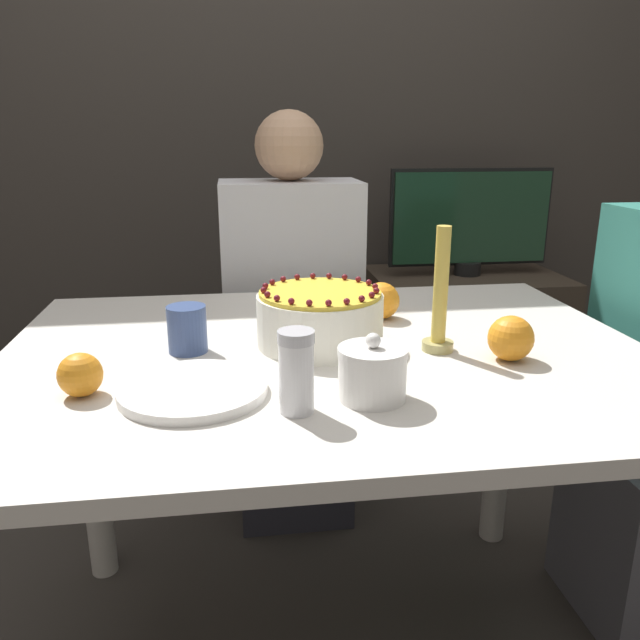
% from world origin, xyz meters
% --- Properties ---
extents(wall_behind, '(8.00, 0.05, 2.60)m').
position_xyz_m(wall_behind, '(0.00, 1.40, 1.30)').
color(wall_behind, '#38332D').
rests_on(wall_behind, ground_plane).
extents(dining_table, '(1.25, 0.94, 0.77)m').
position_xyz_m(dining_table, '(0.00, 0.00, 0.64)').
color(dining_table, beige).
rests_on(dining_table, ground_plane).
extents(cake, '(0.25, 0.25, 0.12)m').
position_xyz_m(cake, '(-0.01, 0.03, 0.82)').
color(cake, white).
rests_on(cake, dining_table).
extents(sugar_bowl, '(0.11, 0.11, 0.11)m').
position_xyz_m(sugar_bowl, '(0.03, -0.24, 0.81)').
color(sugar_bowl, white).
rests_on(sugar_bowl, dining_table).
extents(sugar_shaker, '(0.06, 0.06, 0.13)m').
position_xyz_m(sugar_shaker, '(-0.09, -0.27, 0.83)').
color(sugar_shaker, white).
rests_on(sugar_shaker, dining_table).
extents(plate_stack, '(0.24, 0.24, 0.02)m').
position_xyz_m(plate_stack, '(-0.25, -0.18, 0.78)').
color(plate_stack, white).
rests_on(plate_stack, dining_table).
extents(candle, '(0.06, 0.06, 0.24)m').
position_xyz_m(candle, '(0.21, -0.03, 0.86)').
color(candle, tan).
rests_on(candle, dining_table).
extents(cup, '(0.07, 0.07, 0.09)m').
position_xyz_m(cup, '(-0.27, 0.03, 0.81)').
color(cup, '#384C7F').
rests_on(cup, dining_table).
extents(orange_fruit_0, '(0.07, 0.07, 0.07)m').
position_xyz_m(orange_fruit_0, '(-0.42, -0.16, 0.81)').
color(orange_fruit_0, orange).
rests_on(orange_fruit_0, dining_table).
extents(orange_fruit_1, '(0.08, 0.08, 0.08)m').
position_xyz_m(orange_fruit_1, '(0.15, 0.19, 0.81)').
color(orange_fruit_1, orange).
rests_on(orange_fruit_1, dining_table).
extents(orange_fruit_2, '(0.08, 0.08, 0.08)m').
position_xyz_m(orange_fruit_2, '(0.32, -0.10, 0.81)').
color(orange_fruit_2, orange).
rests_on(orange_fruit_2, dining_table).
extents(person_man_blue_shirt, '(0.40, 0.34, 1.23)m').
position_xyz_m(person_man_blue_shirt, '(-0.01, 0.67, 0.54)').
color(person_man_blue_shirt, '#2D2D38').
rests_on(person_man_blue_shirt, ground_plane).
extents(side_cabinet, '(0.72, 0.48, 0.65)m').
position_xyz_m(side_cabinet, '(0.71, 1.12, 0.32)').
color(side_cabinet, '#382D23').
rests_on(side_cabinet, ground_plane).
extents(tv_monitor, '(0.62, 0.10, 0.40)m').
position_xyz_m(tv_monitor, '(0.71, 1.12, 0.86)').
color(tv_monitor, black).
rests_on(tv_monitor, side_cabinet).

